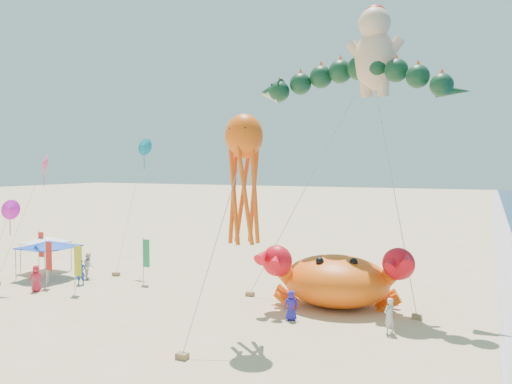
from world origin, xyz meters
TOP-DOWN VIEW (x-y plane):
  - ground at (0.00, 0.00)m, footprint 320.00×320.00m
  - crab_inflatable at (2.62, 2.82)m, footprint 8.31×6.65m
  - dragon_kite at (2.86, 5.12)m, footprint 12.51×4.17m
  - cherub_kite at (4.15, 5.43)m, footprint 4.48×4.30m
  - octopus_kite at (0.01, -3.65)m, footprint 2.15×4.79m
  - canopy_blue at (-18.01, 1.21)m, footprint 3.66×3.66m
  - canopy_white at (-20.02, 2.76)m, footprint 3.04×3.04m
  - feather_flags at (-14.85, 0.74)m, footprint 10.09×4.06m
  - beachgoers at (-9.45, 0.23)m, footprint 22.78×5.23m
  - small_kites at (-16.48, 1.50)m, footprint 7.03×11.93m

SIDE VIEW (x-z plane):
  - ground at x=0.00m, z-range 0.00..0.00m
  - beachgoers at x=-9.45m, z-range -0.06..1.79m
  - crab_inflatable at x=2.62m, z-range -0.22..3.43m
  - feather_flags at x=-14.85m, z-range 0.41..3.61m
  - canopy_white at x=-20.02m, z-range 1.09..3.79m
  - canopy_blue at x=-18.01m, z-range 1.09..3.80m
  - small_kites at x=-16.48m, z-range 1.80..11.96m
  - octopus_kite at x=0.01m, z-range 2.66..13.13m
  - dragon_kite at x=2.86m, z-range 5.74..19.97m
  - cherub_kite at x=4.15m, z-range 6.21..23.68m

